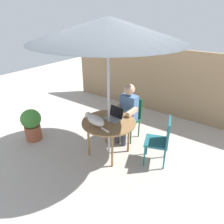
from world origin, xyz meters
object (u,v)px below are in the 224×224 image
object	(u,v)px
patio_umbrella	(108,29)
potted_plant_near_fence	(32,123)
chair_occupied	(131,115)
person_seated	(127,110)
cat	(95,120)
chair_empty	(162,138)
laptop	(115,115)
patio_table	(109,124)

from	to	relation	value
patio_umbrella	potted_plant_near_fence	bearing A→B (deg)	-161.76
patio_umbrella	chair_occupied	world-z (taller)	patio_umbrella
chair_occupied	person_seated	xyz separation A→B (m)	(0.00, -0.16, 0.17)
chair_occupied	cat	xyz separation A→B (m)	(-0.14, -1.00, 0.27)
chair_empty	laptop	xyz separation A→B (m)	(-0.88, -0.17, 0.25)
patio_umbrella	laptop	size ratio (longest dim) A/B	7.56
patio_table	chair_empty	bearing A→B (deg)	19.78
cat	chair_empty	bearing A→B (deg)	27.68
patio_table	cat	size ratio (longest dim) A/B	1.54
chair_empty	person_seated	xyz separation A→B (m)	(-0.90, 0.30, 0.17)
cat	potted_plant_near_fence	bearing A→B (deg)	-168.07
chair_occupied	potted_plant_near_fence	xyz separation A→B (m)	(-1.62, -1.32, -0.14)
patio_table	potted_plant_near_fence	distance (m)	1.73
person_seated	patio_table	bearing A→B (deg)	-90.00
potted_plant_near_fence	patio_table	bearing A→B (deg)	18.24
cat	potted_plant_near_fence	xyz separation A→B (m)	(-1.48, -0.31, -0.41)
patio_table	person_seated	bearing A→B (deg)	90.00
patio_umbrella	potted_plant_near_fence	size ratio (longest dim) A/B	3.55
patio_table	person_seated	size ratio (longest dim) A/B	0.80
chair_occupied	person_seated	distance (m)	0.23
patio_table	person_seated	distance (m)	0.63
patio_umbrella	cat	size ratio (longest dim) A/B	3.84
laptop	person_seated	bearing A→B (deg)	92.48
chair_occupied	potted_plant_near_fence	size ratio (longest dim) A/B	1.29
potted_plant_near_fence	chair_occupied	bearing A→B (deg)	39.07
patio_table	cat	xyz separation A→B (m)	(-0.14, -0.22, 0.14)
patio_table	person_seated	xyz separation A→B (m)	(0.00, 0.62, 0.04)
cat	potted_plant_near_fence	size ratio (longest dim) A/B	0.93
patio_table	patio_umbrella	distance (m)	1.62
person_seated	cat	world-z (taller)	person_seated
person_seated	laptop	world-z (taller)	person_seated
laptop	cat	size ratio (longest dim) A/B	0.51
cat	laptop	bearing A→B (deg)	67.46
chair_occupied	cat	bearing A→B (deg)	-97.80
laptop	cat	world-z (taller)	laptop
chair_empty	potted_plant_near_fence	world-z (taller)	chair_empty
chair_empty	person_seated	distance (m)	0.97
chair_occupied	laptop	xyz separation A→B (m)	(0.02, -0.62, 0.25)
patio_umbrella	chair_occupied	xyz separation A→B (m)	(0.00, 0.78, -1.75)
laptop	patio_umbrella	bearing A→B (deg)	-97.25
patio_table	chair_empty	size ratio (longest dim) A/B	1.10
chair_empty	laptop	world-z (taller)	laptop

